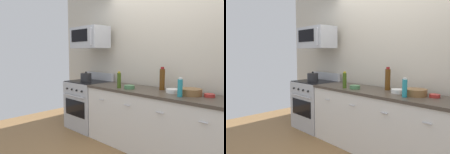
# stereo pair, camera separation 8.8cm
# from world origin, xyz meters

# --- Properties ---
(ground_plane) EXTENTS (6.50, 6.50, 0.00)m
(ground_plane) POSITION_xyz_m (0.00, 0.00, 0.00)
(ground_plane) COLOR olive
(back_wall) EXTENTS (5.42, 0.10, 2.70)m
(back_wall) POSITION_xyz_m (0.00, 0.41, 1.35)
(back_wall) COLOR beige
(back_wall) RESTS_ON ground_plane
(counter_unit) EXTENTS (2.33, 0.66, 0.92)m
(counter_unit) POSITION_xyz_m (-0.00, -0.00, 0.46)
(counter_unit) COLOR silver
(counter_unit) RESTS_ON ground_plane
(range_oven) EXTENTS (0.76, 0.69, 1.07)m
(range_oven) POSITION_xyz_m (-1.54, 0.00, 0.47)
(range_oven) COLOR #B7BABF
(range_oven) RESTS_ON ground_plane
(microwave) EXTENTS (0.74, 0.44, 0.40)m
(microwave) POSITION_xyz_m (-1.54, 0.05, 1.75)
(microwave) COLOR #B7BABF
(bottle_wine_amber) EXTENTS (0.08, 0.08, 0.34)m
(bottle_wine_amber) POSITION_xyz_m (-0.00, 0.15, 1.08)
(bottle_wine_amber) COLOR #59330F
(bottle_wine_amber) RESTS_ON countertop_slab
(bottle_olive_oil) EXTENTS (0.06, 0.06, 0.26)m
(bottle_olive_oil) POSITION_xyz_m (-0.56, -0.18, 1.04)
(bottle_olive_oil) COLOR #385114
(bottle_olive_oil) RESTS_ON countertop_slab
(bottle_dish_soap) EXTENTS (0.06, 0.06, 0.24)m
(bottle_dish_soap) POSITION_xyz_m (0.43, -0.13, 1.03)
(bottle_dish_soap) COLOR teal
(bottle_dish_soap) RESTS_ON countertop_slab
(bowl_wooden_salad) EXTENTS (0.27, 0.27, 0.09)m
(bowl_wooden_salad) POSITION_xyz_m (0.49, 0.05, 0.97)
(bowl_wooden_salad) COLOR brown
(bowl_wooden_salad) RESTS_ON countertop_slab
(bowl_white_ceramic) EXTENTS (0.18, 0.18, 0.05)m
(bowl_white_ceramic) POSITION_xyz_m (0.23, 0.05, 0.95)
(bowl_white_ceramic) COLOR white
(bowl_white_ceramic) RESTS_ON countertop_slab
(bowl_red_small) EXTENTS (0.13, 0.13, 0.04)m
(bowl_red_small) POSITION_xyz_m (0.70, 0.11, 0.94)
(bowl_red_small) COLOR #B72D28
(bowl_red_small) RESTS_ON countertop_slab
(bowl_green_glaze) EXTENTS (0.16, 0.16, 0.05)m
(bowl_green_glaze) POSITION_xyz_m (-0.41, -0.11, 0.95)
(bowl_green_glaze) COLOR #477A4C
(bowl_green_glaze) RESTS_ON countertop_slab
(stockpot) EXTENTS (0.21, 0.21, 0.19)m
(stockpot) POSITION_xyz_m (-1.54, -0.05, 1.00)
(stockpot) COLOR #262628
(stockpot) RESTS_ON range_oven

